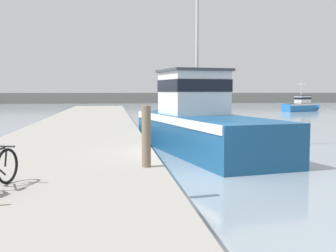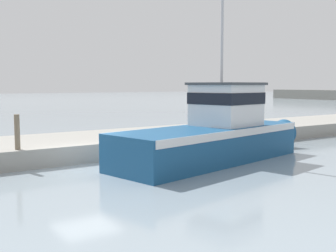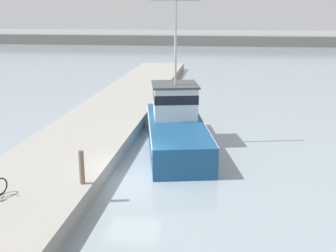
% 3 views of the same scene
% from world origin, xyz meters
% --- Properties ---
extents(ground_plane, '(320.00, 320.00, 0.00)m').
position_xyz_m(ground_plane, '(0.00, 0.00, 0.00)').
color(ground_plane, '#84939E').
extents(dock_pier, '(5.65, 80.00, 0.85)m').
position_xyz_m(dock_pier, '(-4.05, 0.00, 0.43)').
color(dock_pier, gray).
rests_on(dock_pier, ground_plane).
extents(far_shoreline, '(180.00, 5.00, 2.28)m').
position_xyz_m(far_shoreline, '(30.00, 81.72, 1.14)').
color(far_shoreline, slate).
rests_on(far_shoreline, ground_plane).
extents(fishing_boat_main, '(5.12, 12.24, 10.10)m').
position_xyz_m(fishing_boat_main, '(1.37, 6.09, 1.30)').
color(fishing_boat_main, navy).
rests_on(fishing_boat_main, ground_plane).
extents(boat_orange_near, '(6.12, 3.89, 4.04)m').
position_xyz_m(boat_orange_near, '(22.29, 40.45, 0.84)').
color(boat_orange_near, '#236BB2').
rests_on(boat_orange_near, ground_plane).
extents(mooring_post, '(0.22, 0.22, 1.48)m').
position_xyz_m(mooring_post, '(-1.67, -2.27, 1.59)').
color(mooring_post, '#756651').
rests_on(mooring_post, dock_pier).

